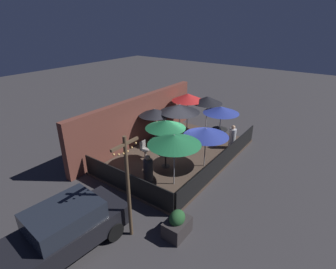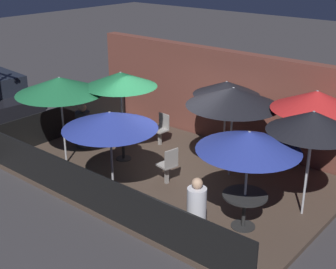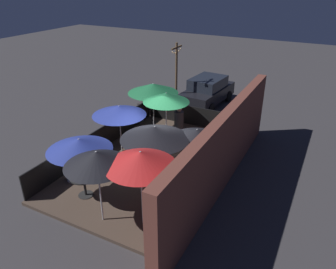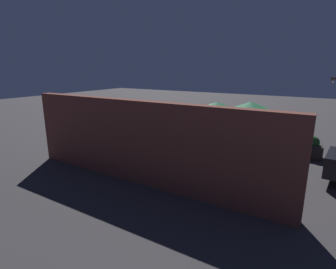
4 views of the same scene
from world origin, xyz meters
TOP-DOWN VIEW (x-y plane):
  - ground_plane at (0.00, 0.00)m, footprint 60.00×60.00m
  - patio_deck at (0.00, 0.00)m, footprint 8.24×5.15m
  - building_wall at (0.00, 2.80)m, footprint 9.84×0.36m
  - fence_front at (0.00, -2.53)m, footprint 8.04×0.05m
  - fence_side_left at (-4.07, 0.00)m, footprint 0.05×4.95m
  - patio_umbrella_0 at (-1.45, -0.17)m, footprint 1.89×1.89m
  - patio_umbrella_1 at (2.84, -0.97)m, footprint 2.06×2.06m
  - patio_umbrella_2 at (-0.29, -1.68)m, footprint 2.16×2.16m
  - patio_umbrella_3 at (0.40, 1.96)m, footprint 1.81×1.81m
  - patio_umbrella_4 at (-2.44, -1.35)m, footprint 2.25×2.25m
  - patio_umbrella_5 at (1.30, 0.86)m, footprint 2.28×2.28m
  - patio_umbrella_6 at (3.55, 0.30)m, footprint 1.86×1.86m
  - patio_umbrella_7 at (3.11, 1.45)m, footprint 2.02×2.02m
  - dining_table_0 at (-1.45, -0.17)m, footprint 0.77×0.77m
  - dining_table_1 at (2.84, -0.97)m, footprint 0.92×0.92m
  - patio_chair_0 at (-1.34, 1.28)m, footprint 0.43×0.43m
  - patio_chair_1 at (0.44, -0.52)m, footprint 0.47×0.47m
  - patron_0 at (-2.92, -0.30)m, footprint 0.56×0.56m
  - patron_1 at (2.37, -1.97)m, footprint 0.54×0.54m

SIDE VIEW (x-z plane):
  - ground_plane at x=0.00m, z-range 0.00..0.00m
  - patio_deck at x=0.00m, z-range 0.00..0.12m
  - fence_front at x=0.00m, z-range 0.12..1.07m
  - fence_side_left at x=-4.07m, z-range 0.12..1.07m
  - patio_chair_0 at x=-1.34m, z-range 0.16..1.07m
  - patio_chair_1 at x=0.44m, z-range 0.17..1.12m
  - patron_0 at x=-2.92m, z-range 0.04..1.35m
  - dining_table_0 at x=-1.45m, z-range 0.33..1.08m
  - dining_table_1 at x=2.84m, z-range 0.34..1.09m
  - patron_1 at x=2.37m, z-range 0.05..1.41m
  - building_wall at x=0.00m, z-range 0.00..2.81m
  - patio_umbrella_2 at x=-0.29m, z-range 0.93..2.94m
  - patio_umbrella_3 at x=0.40m, z-range 0.97..3.04m
  - patio_umbrella_1 at x=2.84m, z-range 0.98..3.10m
  - patio_umbrella_5 at x=1.30m, z-range 1.05..3.35m
  - patio_umbrella_6 at x=3.55m, z-range 1.07..3.42m
  - patio_umbrella_4 at x=-2.44m, z-range 1.09..3.46m
  - patio_umbrella_7 at x=3.11m, z-range 1.11..3.55m
  - patio_umbrella_0 at x=-1.45m, z-range 1.14..3.58m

